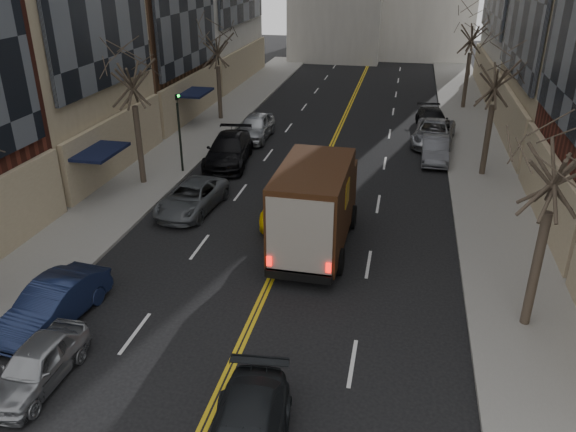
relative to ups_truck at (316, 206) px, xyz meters
name	(u,v)px	position (x,y,z in m)	size (l,w,h in m)	color
sidewalk_left	(188,143)	(-10.20, 12.09, -1.82)	(4.00, 66.00, 0.15)	slate
sidewalk_right	(482,163)	(7.80, 12.09, -1.82)	(4.00, 66.00, 0.15)	slate
tree_lf_mid	(129,57)	(-10.00, 5.09, 4.70)	(3.20, 3.20, 8.91)	#382D23
tree_lf_far	(216,34)	(-10.00, 18.09, 4.13)	(3.20, 3.20, 8.12)	#382D23
tree_rt_near	(565,136)	(7.60, -3.91, 4.56)	(3.20, 3.20, 8.71)	#382D23
tree_rt_mid	(499,61)	(7.60, 10.09, 4.27)	(3.20, 3.20, 8.32)	#382D23
tree_rt_far	(475,19)	(7.60, 25.09, 4.84)	(3.20, 3.20, 9.11)	#382D23
traffic_signal	(179,124)	(-8.59, 7.08, 0.92)	(0.29, 0.26, 4.70)	black
ups_truck	(316,206)	(0.00, 0.00, 0.00)	(2.91, 6.91, 3.76)	black
taxi	(292,204)	(-1.50, 2.58, -1.16)	(2.44, 5.30, 1.47)	yellow
pedestrian	(316,224)	(-0.05, 0.58, -1.09)	(0.59, 0.39, 1.62)	black
parked_lf_a	(37,365)	(-6.30, -9.60, -1.26)	(1.50, 3.73, 1.27)	#95979B
parked_lf_b	(53,304)	(-7.50, -6.89, -1.17)	(1.53, 4.38, 1.44)	#101834
parked_lf_c	(192,198)	(-6.30, 2.50, -1.24)	(2.17, 4.72, 1.31)	#4F5357
parked_lf_d	(229,150)	(-6.57, 9.17, -1.08)	(2.30, 5.65, 1.64)	black
parked_lf_e	(255,127)	(-6.30, 14.09, -1.08)	(1.93, 4.79, 1.63)	#A9ADB1
parked_rt_a	(435,150)	(5.10, 12.10, -1.20)	(1.47, 4.21, 1.39)	#52535A
parked_rt_b	(434,133)	(5.10, 15.42, -1.16)	(2.45, 5.32, 1.48)	#9C9DA3
parked_rt_c	(433,120)	(5.10, 18.74, -1.22)	(1.91, 4.69, 1.36)	black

